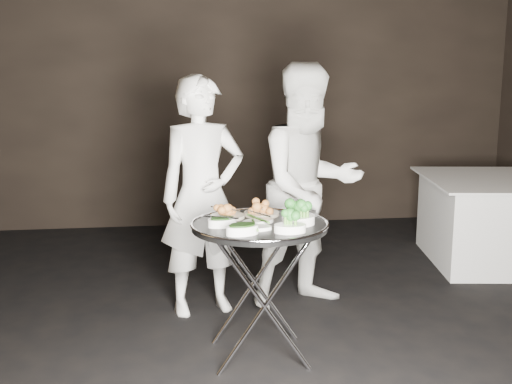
{
  "coord_description": "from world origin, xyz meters",
  "views": [
    {
      "loc": [
        -0.61,
        -3.2,
        1.67
      ],
      "look_at": [
        -0.13,
        0.41,
        0.95
      ],
      "focal_mm": 45.0,
      "sensor_mm": 36.0,
      "label": 1
    }
  ],
  "objects": [
    {
      "name": "asparagus_plate_b",
      "position": [
        -0.17,
        0.12,
        0.82
      ],
      "size": [
        0.18,
        0.1,
        0.04
      ],
      "rotation": [
        0.0,
        0.0,
        -0.02
      ],
      "color": "white",
      "rests_on": "serving_tray"
    },
    {
      "name": "dining_table",
      "position": [
        2.17,
        1.81,
        0.37
      ],
      "size": [
        1.29,
        1.29,
        0.73
      ],
      "rotation": [
        0.0,
        0.0,
        -0.14
      ],
      "color": "silver",
      "rests_on": "floor"
    },
    {
      "name": "floor",
      "position": [
        0.0,
        0.0,
        -0.03
      ],
      "size": [
        6.0,
        7.0,
        0.05
      ],
      "primitive_type": "cube",
      "color": "black",
      "rests_on": "ground"
    },
    {
      "name": "serving_tray",
      "position": [
        -0.13,
        0.26,
        0.79
      ],
      "size": [
        0.78,
        0.78,
        0.04
      ],
      "color": "black",
      "rests_on": "tray_stand"
    },
    {
      "name": "greens_bowl",
      "position": [
        0.1,
        0.4,
        0.83
      ],
      "size": [
        0.12,
        0.12,
        0.07
      ],
      "rotation": [
        0.0,
        0.0,
        -0.36
      ],
      "color": "white",
      "rests_on": "serving_tray"
    },
    {
      "name": "broccoli_bowl_b",
      "position": [
        0.0,
        0.05,
        0.83
      ],
      "size": [
        0.17,
        0.12,
        0.07
      ],
      "rotation": [
        0.0,
        0.0,
        0.0
      ],
      "color": "white",
      "rests_on": "serving_tray"
    },
    {
      "name": "serving_utensils",
      "position": [
        -0.11,
        0.33,
        0.85
      ],
      "size": [
        0.59,
        0.46,
        0.01
      ],
      "color": "silver",
      "rests_on": "serving_tray"
    },
    {
      "name": "potato_plate_b",
      "position": [
        -0.09,
        0.46,
        0.83
      ],
      "size": [
        0.21,
        0.21,
        0.08
      ],
      "rotation": [
        0.0,
        0.0,
        -0.15
      ],
      "color": "beige",
      "rests_on": "serving_tray"
    },
    {
      "name": "waiter_right",
      "position": [
        0.33,
        1.07,
        0.85
      ],
      "size": [
        0.98,
        0.86,
        1.7
      ],
      "primitive_type": "imported",
      "rotation": [
        0.0,
        0.0,
        0.3
      ],
      "color": "white",
      "rests_on": "floor"
    },
    {
      "name": "wall_back",
      "position": [
        0.0,
        3.52,
        1.5
      ],
      "size": [
        6.0,
        0.05,
        3.0
      ],
      "primitive_type": "cube",
      "color": "black",
      "rests_on": "floor"
    },
    {
      "name": "potato_plate_a",
      "position": [
        -0.3,
        0.42,
        0.83
      ],
      "size": [
        0.2,
        0.2,
        0.07
      ],
      "rotation": [
        0.0,
        0.0,
        -0.19
      ],
      "color": "beige",
      "rests_on": "serving_tray"
    },
    {
      "name": "tray_stand",
      "position": [
        -0.13,
        0.26,
        0.44
      ],
      "size": [
        0.53,
        0.45,
        0.78
      ],
      "rotation": [
        0.0,
        0.0,
        0.04
      ],
      "color": "silver",
      "rests_on": "floor"
    },
    {
      "name": "spinach_bowl_b",
      "position": [
        -0.25,
        0.04,
        0.83
      ],
      "size": [
        0.21,
        0.17,
        0.07
      ],
      "rotation": [
        0.0,
        0.0,
        0.31
      ],
      "color": "white",
      "rests_on": "serving_tray"
    },
    {
      "name": "waiter_left",
      "position": [
        -0.41,
        1.03,
        0.81
      ],
      "size": [
        0.67,
        0.53,
        1.62
      ],
      "primitive_type": "imported",
      "rotation": [
        0.0,
        0.0,
        0.28
      ],
      "color": "white",
      "rests_on": "floor"
    },
    {
      "name": "asparagus_plate_a",
      "position": [
        -0.14,
        0.26,
        0.82
      ],
      "size": [
        0.22,
        0.18,
        0.04
      ],
      "rotation": [
        0.0,
        0.0,
        0.41
      ],
      "color": "white",
      "rests_on": "serving_tray"
    },
    {
      "name": "spinach_bowl_a",
      "position": [
        -0.34,
        0.22,
        0.83
      ],
      "size": [
        0.19,
        0.15,
        0.07
      ],
      "rotation": [
        0.0,
        0.0,
        0.3
      ],
      "color": "white",
      "rests_on": "serving_tray"
    },
    {
      "name": "broccoli_bowl_a",
      "position": [
        0.08,
        0.2,
        0.84
      ],
      "size": [
        0.24,
        0.21,
        0.08
      ],
      "rotation": [
        0.0,
        0.0,
        0.38
      ],
      "color": "white",
      "rests_on": "serving_tray"
    }
  ]
}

